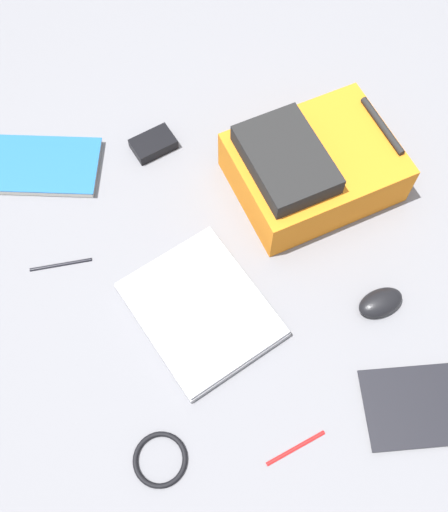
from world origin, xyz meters
The scene contains 10 objects.
ground_plane centered at (0.00, 0.00, 0.00)m, with size 3.34×3.34×0.00m, color slate.
backpack centered at (-0.19, 0.24, 0.07)m, with size 0.36×0.43×0.18m.
laptop centered at (0.08, -0.11, 0.02)m, with size 0.40×0.36×0.03m.
book_blue centered at (-0.41, -0.40, 0.01)m, with size 0.25×0.32×0.02m.
book_red centered at (0.41, 0.30, 0.01)m, with size 0.22×0.29×0.02m.
computer_mouse centered at (0.17, 0.29, 0.02)m, with size 0.06×0.11×0.04m, color black.
cable_coil centered at (0.37, -0.27, 0.01)m, with size 0.11×0.11×0.01m, color black.
power_brick centered at (-0.40, -0.12, 0.02)m, with size 0.07×0.11×0.03m, color black.
pen_black centered at (-0.13, -0.40, 0.00)m, with size 0.01×0.01×0.15m, color black.
pen_blue centered at (0.42, 0.01, 0.00)m, with size 0.01×0.01×0.14m, color red.
Camera 1 is at (0.55, -0.18, 1.29)m, focal length 41.73 mm.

